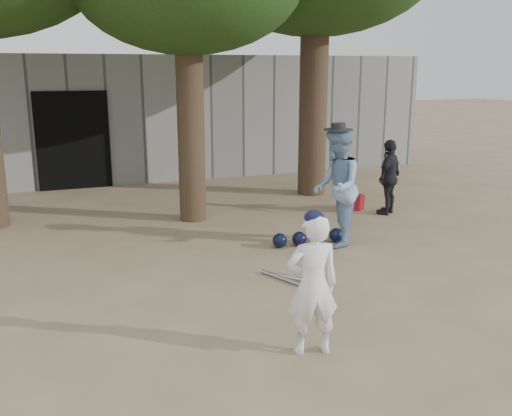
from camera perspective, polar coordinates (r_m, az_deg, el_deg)
name	(u,v)px	position (r m, az deg, el deg)	size (l,w,h in m)	color
ground	(238,314)	(6.56, -1.78, -10.53)	(70.00, 70.00, 0.00)	#937C5E
boy_player	(313,285)	(5.49, 5.68, -7.70)	(0.51, 0.33, 1.40)	white
spectator_blue	(336,187)	(8.83, 8.03, 2.04)	(0.89, 0.69, 1.83)	#7E9FC3
spectator_dark	(389,177)	(10.99, 13.17, 3.04)	(0.83, 0.34, 1.41)	black
red_bag	(351,202)	(11.28, 9.45, 0.59)	(0.42, 0.32, 0.30)	#A6162B
back_building	(112,113)	(16.14, -14.23, 9.19)	(16.00, 5.24, 3.00)	gray
helmet_row	(308,238)	(8.97, 5.26, -2.97)	(1.19, 0.28, 0.23)	black
bat_pile	(290,279)	(7.51, 3.41, -7.06)	(0.59, 0.76, 0.06)	#B3B3BA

